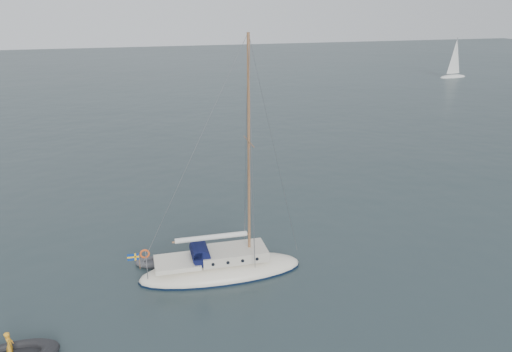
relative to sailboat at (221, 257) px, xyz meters
name	(u,v)px	position (x,y,z in m)	size (l,w,h in m)	color
ground	(263,257)	(2.75, 1.12, -1.03)	(300.00, 300.00, 0.00)	black
sailboat	(221,257)	(0.00, 0.00, 0.00)	(9.52, 2.85, 13.55)	silver
dinghy	(157,262)	(-3.37, 2.00, -0.87)	(2.46, 1.11, 0.35)	#49494D
distant_yacht_b	(455,59)	(60.89, 61.21, 2.50)	(6.23, 3.32, 8.26)	silver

